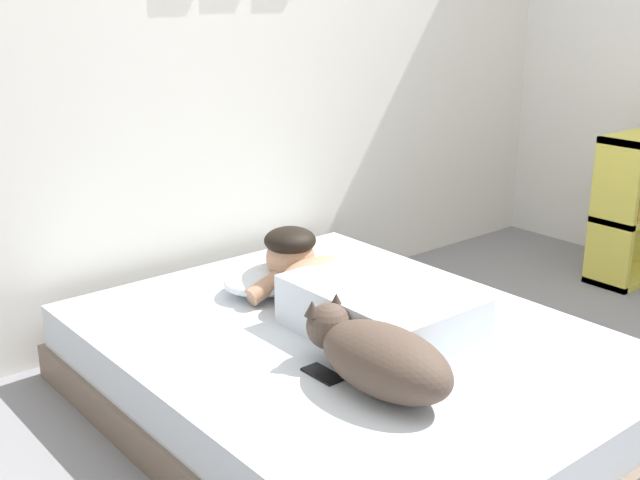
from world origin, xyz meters
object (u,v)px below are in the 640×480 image
object	(u,v)px
dog	(378,356)
pillow	(283,274)
person_lying	(353,295)
cell_phone	(323,374)
bed	(351,374)
coffee_cup	(334,276)
bookshelf	(633,207)

from	to	relation	value
dog	pillow	bearing A→B (deg)	71.51
person_lying	dog	size ratio (longest dim) A/B	1.60
cell_phone	person_lying	bearing A→B (deg)	35.17
person_lying	dog	xyz separation A→B (m)	(-0.26, -0.40, -0.00)
pillow	dog	size ratio (longest dim) A/B	0.90
bed	dog	bearing A→B (deg)	-120.18
pillow	person_lying	size ratio (longest dim) A/B	0.57
bed	coffee_cup	xyz separation A→B (m)	(0.27, 0.40, 0.19)
person_lying	dog	bearing A→B (deg)	-123.07
dog	coffee_cup	xyz separation A→B (m)	(0.46, 0.73, -0.07)
dog	coffee_cup	bearing A→B (deg)	57.85
dog	cell_phone	xyz separation A→B (m)	(-0.08, 0.16, -0.10)
bookshelf	dog	bearing A→B (deg)	-169.05
person_lying	cell_phone	world-z (taller)	person_lying
bed	bookshelf	world-z (taller)	bookshelf
person_lying	coffee_cup	xyz separation A→B (m)	(0.20, 0.33, -0.07)
bed	dog	distance (m)	0.46
pillow	bookshelf	size ratio (longest dim) A/B	0.69
pillow	dog	distance (m)	0.89
bed	pillow	world-z (taller)	pillow
pillow	bookshelf	bearing A→B (deg)	-12.53
bed	person_lying	xyz separation A→B (m)	(0.07, 0.07, 0.26)
person_lying	coffee_cup	world-z (taller)	person_lying
coffee_cup	cell_phone	bearing A→B (deg)	-133.35
person_lying	bookshelf	bearing A→B (deg)	0.55
dog	coffee_cup	distance (m)	0.87
person_lying	dog	distance (m)	0.48
cell_phone	bookshelf	world-z (taller)	bookshelf
dog	bookshelf	distance (m)	2.21
bed	person_lying	world-z (taller)	person_lying
cell_phone	pillow	bearing A→B (deg)	62.12
pillow	bed	bearing A→B (deg)	-99.82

